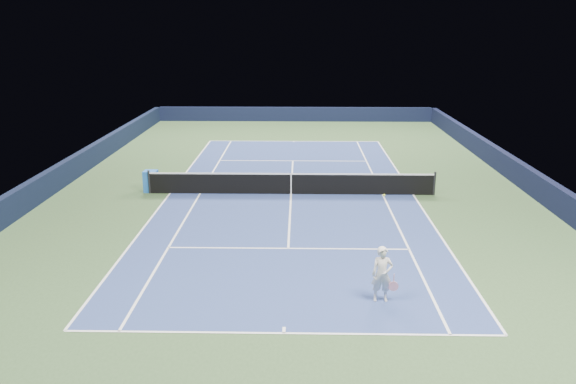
{
  "coord_description": "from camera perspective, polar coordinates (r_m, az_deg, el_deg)",
  "views": [
    {
      "loc": [
        0.36,
        -24.18,
        7.36
      ],
      "look_at": [
        -0.08,
        -3.0,
        1.0
      ],
      "focal_mm": 35.0,
      "sensor_mm": 36.0,
      "label": 1
    }
  ],
  "objects": [
    {
      "name": "ground",
      "position": [
        25.27,
        0.32,
        -0.22
      ],
      "size": [
        40.0,
        40.0,
        0.0
      ],
      "primitive_type": "plane",
      "color": "#304A28",
      "rests_on": "ground"
    },
    {
      "name": "wall_far",
      "position": [
        44.53,
        0.71,
        7.91
      ],
      "size": [
        22.0,
        0.35,
        1.1
      ],
      "primitive_type": "cube",
      "color": "black",
      "rests_on": "ground"
    },
    {
      "name": "wall_right",
      "position": [
        27.21,
        23.76,
        0.77
      ],
      "size": [
        0.35,
        40.0,
        1.1
      ],
      "primitive_type": "cube",
      "color": "black",
      "rests_on": "ground"
    },
    {
      "name": "wall_left",
      "position": [
        27.49,
        -22.87,
        1.03
      ],
      "size": [
        0.35,
        40.0,
        1.1
      ],
      "primitive_type": "cube",
      "color": "black",
      "rests_on": "ground"
    },
    {
      "name": "court_surface",
      "position": [
        25.27,
        0.32,
        -0.21
      ],
      "size": [
        10.97,
        23.77,
        0.01
      ],
      "primitive_type": "cube",
      "color": "navy",
      "rests_on": "ground"
    },
    {
      "name": "baseline_far",
      "position": [
        36.81,
        0.6,
        5.19
      ],
      "size": [
        10.97,
        0.08,
        0.0
      ],
      "primitive_type": "cube",
      "color": "white",
      "rests_on": "ground"
    },
    {
      "name": "baseline_near",
      "position": [
        14.33,
        -0.43,
        -14.15
      ],
      "size": [
        10.97,
        0.08,
        0.0
      ],
      "primitive_type": "cube",
      "color": "white",
      "rests_on": "ground"
    },
    {
      "name": "sideline_doubles_right",
      "position": [
        25.78,
        12.6,
        -0.27
      ],
      "size": [
        0.08,
        23.77,
        0.0
      ],
      "primitive_type": "cube",
      "color": "white",
      "rests_on": "ground"
    },
    {
      "name": "sideline_doubles_left",
      "position": [
        25.94,
        -11.89,
        -0.12
      ],
      "size": [
        0.08,
        23.77,
        0.0
      ],
      "primitive_type": "cube",
      "color": "white",
      "rests_on": "ground"
    },
    {
      "name": "sideline_singles_right",
      "position": [
        25.55,
        9.58,
        -0.25
      ],
      "size": [
        0.08,
        23.77,
        0.0
      ],
      "primitive_type": "cube",
      "color": "white",
      "rests_on": "ground"
    },
    {
      "name": "sideline_singles_left",
      "position": [
        25.66,
        -8.91,
        -0.14
      ],
      "size": [
        0.08,
        23.77,
        0.0
      ],
      "primitive_type": "cube",
      "color": "white",
      "rests_on": "ground"
    },
    {
      "name": "service_line_far",
      "position": [
        31.45,
        0.49,
        3.19
      ],
      "size": [
        8.23,
        0.08,
        0.0
      ],
      "primitive_type": "cube",
      "color": "white",
      "rests_on": "ground"
    },
    {
      "name": "service_line_near",
      "position": [
        19.24,
        0.02,
        -5.75
      ],
      "size": [
        8.23,
        0.08,
        0.0
      ],
      "primitive_type": "cube",
      "color": "white",
      "rests_on": "ground"
    },
    {
      "name": "center_service_line",
      "position": [
        25.27,
        0.32,
        -0.2
      ],
      "size": [
        0.08,
        12.8,
        0.0
      ],
      "primitive_type": "cube",
      "color": "white",
      "rests_on": "ground"
    },
    {
      "name": "center_mark_far",
      "position": [
        36.66,
        0.6,
        5.14
      ],
      "size": [
        0.08,
        0.3,
        0.0
      ],
      "primitive_type": "cube",
      "color": "white",
      "rests_on": "ground"
    },
    {
      "name": "center_mark_near",
      "position": [
        14.45,
        -0.42,
        -13.85
      ],
      "size": [
        0.08,
        0.3,
        0.0
      ],
      "primitive_type": "cube",
      "color": "white",
      "rests_on": "ground"
    },
    {
      "name": "tennis_net",
      "position": [
        25.13,
        0.32,
        0.88
      ],
      "size": [
        12.9,
        0.1,
        1.07
      ],
      "color": "black",
      "rests_on": "ground"
    },
    {
      "name": "sponsor_cube",
      "position": [
        26.3,
        -13.75,
        1.08
      ],
      "size": [
        0.61,
        0.56,
        0.98
      ],
      "color": "blue",
      "rests_on": "ground"
    },
    {
      "name": "tennis_player",
      "position": [
        15.71,
        9.55,
        -8.24
      ],
      "size": [
        0.75,
        1.23,
        2.78
      ],
      "color": "silver",
      "rests_on": "ground"
    }
  ]
}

